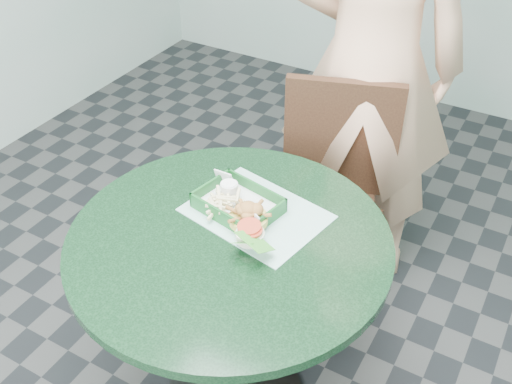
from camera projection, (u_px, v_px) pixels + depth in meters
The scene contains 9 objects.
cafe_table at pixel (231, 285), 1.78m from camera, with size 0.91×0.91×0.75m.
dining_chair at pixel (326, 188), 2.23m from camera, with size 0.42×0.42×0.93m.
diner_person at pixel (378, 5), 2.03m from camera, with size 0.84×0.55×2.30m, color #F7B892.
placemat at pixel (256, 219), 1.75m from camera, with size 0.38×0.29×0.00m, color #91C4B8.
food_basket at pixel (238, 211), 1.76m from camera, with size 0.23×0.17×0.05m.
crab_sandwich at pixel (253, 217), 1.69m from camera, with size 0.11×0.11×0.07m.
fries_pile at pixel (224, 210), 1.73m from camera, with size 0.10×0.11×0.04m, color beige, non-canonical shape.
sauce_ramekin at pixel (226, 194), 1.77m from camera, with size 0.05×0.05×0.03m.
garnish_cup at pixel (261, 238), 1.63m from camera, with size 0.12×0.11×0.05m.
Camera 1 is at (0.68, -1.04, 1.88)m, focal length 42.00 mm.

